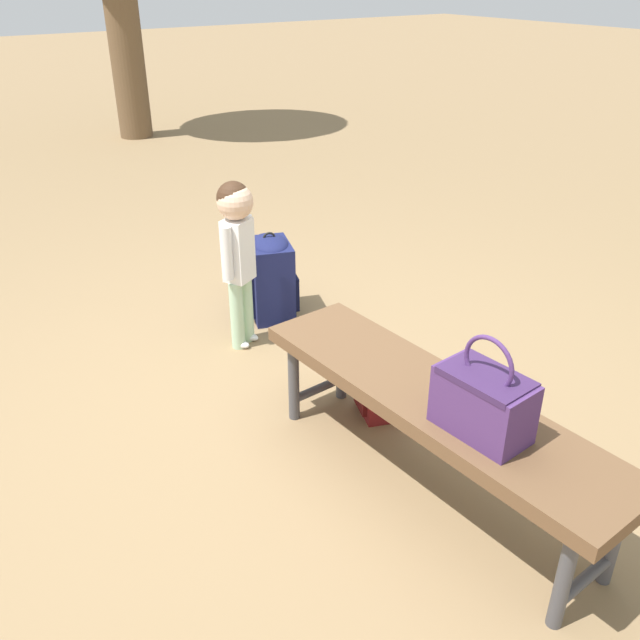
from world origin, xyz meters
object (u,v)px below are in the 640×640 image
object	(u,v)px
backpack_large	(271,275)
park_bench	(433,406)
handbag	(483,400)
child_standing	(237,240)
backpack_small	(379,381)

from	to	relation	value
backpack_large	park_bench	bearing A→B (deg)	171.04
park_bench	handbag	world-z (taller)	handbag
child_standing	backpack_large	world-z (taller)	child_standing
park_bench	backpack_small	world-z (taller)	park_bench
handbag	backpack_large	distance (m)	1.94
backpack_small	park_bench	bearing A→B (deg)	162.76
park_bench	child_standing	xyz separation A→B (m)	(1.43, 0.05, 0.21)
park_bench	handbag	distance (m)	0.32
child_standing	backpack_large	distance (m)	0.50
backpack_large	handbag	bearing A→B (deg)	171.35
handbag	backpack_small	world-z (taller)	handbag
park_bench	backpack_large	distance (m)	1.66
handbag	backpack_small	xyz separation A→B (m)	(0.76, -0.19, -0.40)
park_bench	handbag	xyz separation A→B (m)	(-0.26, 0.03, 0.18)
child_standing	backpack_small	world-z (taller)	child_standing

